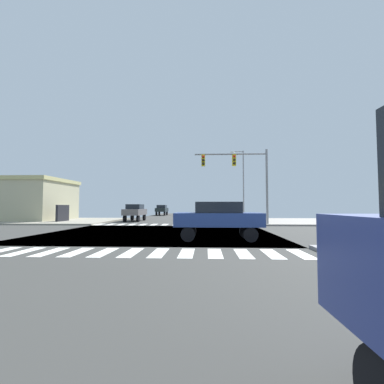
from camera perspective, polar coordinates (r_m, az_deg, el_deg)
ground at (r=17.28m, az=-6.95°, el=-8.62°), size 90.00×90.00×0.05m
sidewalk_corner_ne at (r=30.69m, az=22.17°, el=-5.78°), size 12.00×12.00×0.14m
sidewalk_corner_nw at (r=33.08m, az=-26.03°, el=-5.48°), size 12.00×12.00×0.14m
crosswalk_near at (r=10.29m, az=-15.48°, el=-12.23°), size 13.50×2.00×0.01m
crosswalk_far at (r=24.51m, az=-4.60°, el=-6.90°), size 13.50×2.00×0.01m
traffic_signal_mast at (r=24.28m, az=9.87°, el=4.79°), size 6.46×0.55×6.70m
street_lamp at (r=35.78m, az=10.48°, el=2.82°), size 1.78×0.32×8.93m
bank_building at (r=36.76m, az=-33.19°, el=-1.40°), size 12.84×7.96×4.76m
sedan_farside_1 at (r=30.97m, az=-11.97°, el=-3.97°), size 1.80×4.30×1.88m
sedan_crossing_2 at (r=13.47m, az=5.58°, el=-5.35°), size 4.30×1.80×1.88m
sedan_leading_3 at (r=49.16m, az=-6.40°, el=-3.64°), size 1.80×4.30×1.88m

